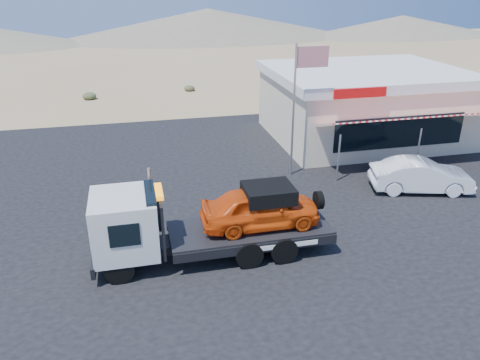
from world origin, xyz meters
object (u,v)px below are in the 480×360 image
Objects in this scene: white_sedan at (421,176)px; flagpole at (299,96)px; jerky_store at (363,103)px; tow_truck at (207,219)px.

white_sedan is 6.31m from flagpole.
jerky_store is at bearing 8.36° from white_sedan.
jerky_store is (10.76, 10.45, 0.60)m from tow_truck.
jerky_store reaches higher than tow_truck.
tow_truck is 1.28× the size of flagpole.
tow_truck is at bearing -135.85° from jerky_store.
flagpole is at bearing -141.21° from jerky_store.
white_sedan is at bearing 16.73° from tow_truck.
flagpole is at bearing 72.35° from white_sedan.
flagpole reaches higher than tow_truck.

